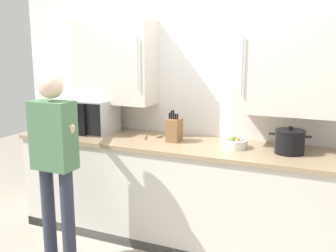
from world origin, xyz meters
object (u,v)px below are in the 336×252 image
Objects in this scene: stock_pot at (290,142)px; wooden_spoon at (153,136)px; knife_block at (174,130)px; microwave_oven at (85,115)px; fruit_bowl at (234,143)px; person_figure at (55,152)px.

wooden_spoon is at bearing 177.10° from stock_pot.
knife_block is (0.25, -0.06, 0.10)m from wooden_spoon.
microwave_oven is 2.72× the size of wooden_spoon.
wooden_spoon is 0.80m from fruit_bowl.
microwave_oven is 1.92× the size of knife_block.
person_figure reaches higher than knife_block.
knife_block is 0.87× the size of stock_pot.
microwave_oven reaches higher than fruit_bowl.
fruit_bowl is at bearing -5.02° from wooden_spoon.
microwave_oven is 1.99m from stock_pot.
person_figure reaches higher than microwave_oven.
wooden_spoon is at bearing 165.69° from knife_block.
microwave_oven is at bearing 178.77° from fruit_bowl.
microwave_oven reaches higher than stock_pot.
wooden_spoon is at bearing 174.98° from fruit_bowl.
microwave_oven is 1.67× the size of stock_pot.
stock_pot is at bearing -2.90° from wooden_spoon.
wooden_spoon is 0.93× the size of fruit_bowl.
stock_pot is (0.45, 0.01, 0.05)m from fruit_bowl.
person_figure reaches higher than wooden_spoon.
stock_pot reaches higher than wooden_spoon.
stock_pot is at bearing 0.89° from fruit_bowl.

